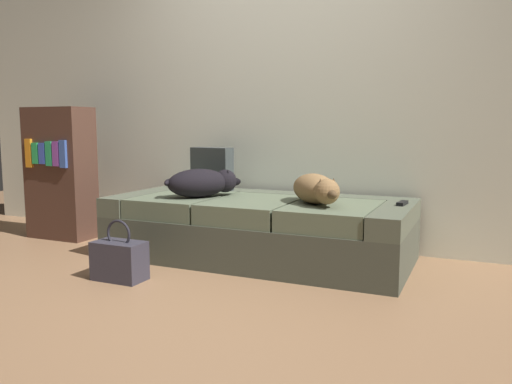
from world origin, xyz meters
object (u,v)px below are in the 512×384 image
at_px(couch, 259,228).
at_px(bookshelf, 61,173).
at_px(dog_tan, 316,189).
at_px(dog_dark, 203,183).
at_px(tv_remote, 402,203).
at_px(handbag, 119,260).
at_px(throw_pillow, 212,169).

distance_m(couch, bookshelf, 1.84).
xyz_separation_m(dog_tan, bookshelf, (-2.27, 0.06, 0.02)).
height_order(dog_dark, tv_remote, dog_dark).
relative_size(dog_tan, bookshelf, 0.46).
distance_m(couch, handbag, 1.02).
distance_m(dog_dark, handbag, 0.85).
relative_size(dog_dark, dog_tan, 1.06).
height_order(dog_tan, tv_remote, dog_tan).
distance_m(tv_remote, bookshelf, 2.79).
xyz_separation_m(dog_dark, dog_tan, (0.85, 0.01, -0.00)).
bearing_deg(handbag, couch, 55.43).
xyz_separation_m(throw_pillow, bookshelf, (-1.28, -0.32, -0.05)).
bearing_deg(handbag, throw_pillow, 87.73).
height_order(dog_dark, bookshelf, bookshelf).
xyz_separation_m(dog_dark, handbag, (-0.18, -0.72, -0.41)).
xyz_separation_m(couch, dog_tan, (0.45, -0.10, 0.32)).
distance_m(throw_pillow, handbag, 1.21).
height_order(tv_remote, bookshelf, bookshelf).
xyz_separation_m(tv_remote, throw_pillow, (-1.51, 0.18, 0.16)).
bearing_deg(dog_dark, bookshelf, 177.23).
bearing_deg(throw_pillow, dog_tan, -20.81).
bearing_deg(dog_tan, throw_pillow, 159.19).
height_order(throw_pillow, handbag, throw_pillow).
bearing_deg(throw_pillow, bookshelf, -166.10).
xyz_separation_m(couch, throw_pillow, (-0.53, 0.27, 0.39)).
relative_size(tv_remote, throw_pillow, 0.44).
xyz_separation_m(couch, tv_remote, (0.98, 0.10, 0.23)).
height_order(dog_tan, handbag, dog_tan).
height_order(couch, tv_remote, tv_remote).
xyz_separation_m(tv_remote, bookshelf, (-2.79, -0.14, 0.10)).
xyz_separation_m(couch, dog_dark, (-0.39, -0.11, 0.32)).
relative_size(couch, handbag, 5.58).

